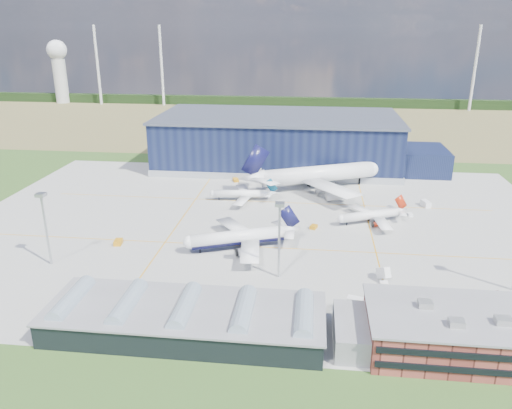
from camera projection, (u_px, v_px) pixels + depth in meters
The scene contains 23 objects.
ground at pixel (257, 235), 174.49m from camera, with size 600.00×600.00×0.00m, color #355A22.
apron at pixel (260, 224), 183.83m from camera, with size 220.00×160.00×0.08m.
farmland at pixel (290, 122), 380.11m from camera, with size 600.00×220.00×0.01m, color olive.
treeline at pixel (295, 102), 453.53m from camera, with size 600.00×8.00×8.00m, color black.
horizon_dressing at pixel (88, 66), 459.29m from camera, with size 440.20×18.00×70.00m.
hangar at pixel (283, 143), 258.86m from camera, with size 145.00×62.00×26.10m.
ops_building at pixel (471, 333), 110.69m from camera, with size 46.00×23.00×10.90m.
glass_concourse at pixel (200, 319), 117.89m from camera, with size 78.00×23.00×8.60m.
light_mast_west at pixel (44, 217), 147.89m from camera, with size 2.60×2.60×23.00m.
light_mast_center at pixel (279, 228), 140.13m from camera, with size 2.60×2.60×23.00m.
airliner_navy at pixel (238, 230), 161.59m from camera, with size 40.12×39.25×13.08m, color white, non-canonical shape.
airliner_red at pixel (370, 211), 183.50m from camera, with size 29.26×28.63×9.54m, color white, non-canonical shape.
airliner_widebody at pixel (319, 166), 219.88m from camera, with size 66.69×65.24×21.75m, color white, non-canonical shape.
airliner_regional at pixel (241, 190), 207.23m from camera, with size 28.95×28.32×9.44m, color white, non-canonical shape.
gse_tug_a at pixel (118, 242), 166.67m from camera, with size 2.40×3.92×1.63m, color orange.
gse_tug_b at pixel (314, 227), 179.66m from camera, with size 2.05×3.08×1.33m, color orange.
gse_van_a at pixel (357, 302), 129.83m from camera, with size 2.34×5.36×2.34m, color white.
gse_cart_a at pixel (410, 215), 191.53m from camera, with size 1.76×2.64×1.15m, color white.
gse_van_b at pixel (426, 204), 201.65m from camera, with size 2.39×5.21×2.39m, color white.
gse_tug_c at pixel (236, 180), 234.08m from camera, with size 2.22×3.56×1.56m, color orange.
airstair at pixel (383, 276), 142.75m from camera, with size 1.93×4.83×3.09m, color white.
car_a at pixel (498, 292), 135.76m from camera, with size 1.32×3.28×1.12m, color #99999E.
car_b at pixel (401, 292), 135.93m from camera, with size 1.39×3.97×1.31m, color #99999E.
Camera 1 is at (18.73, -159.53, 69.01)m, focal length 35.00 mm.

